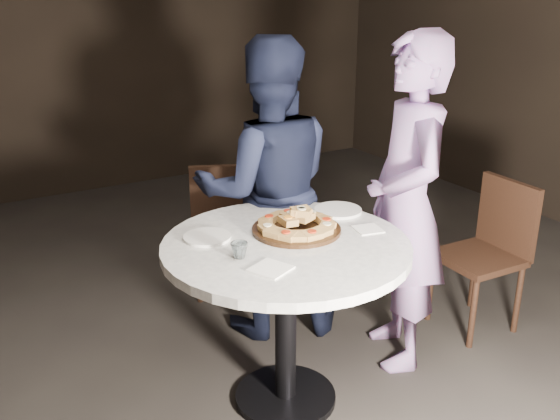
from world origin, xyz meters
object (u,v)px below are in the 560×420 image
serving_board (296,230)px  chair_far (226,219)px  water_glass (239,250)px  diner_navy (267,191)px  diner_teal (406,205)px  focaccia_pile (297,222)px  chair_right (490,244)px  table (286,274)px

serving_board → chair_far: chair_far is taller
water_glass → diner_navy: 0.84m
diner_teal → water_glass: bearing=-62.4°
focaccia_pile → chair_right: (1.22, -0.05, -0.36)m
diner_navy → diner_teal: bearing=147.2°
water_glass → chair_right: 1.61m
serving_board → diner_navy: (0.17, 0.55, -0.01)m
water_glass → chair_right: size_ratio=0.08×
chair_far → diner_teal: (0.46, -1.04, 0.32)m
diner_teal → serving_board: bearing=-71.2°
serving_board → diner_teal: (0.59, -0.04, 0.02)m
table → focaccia_pile: focaccia_pile is taller
serving_board → diner_navy: 0.57m
chair_far → diner_teal: bearing=137.2°
focaccia_pile → water_glass: bearing=-160.6°
serving_board → focaccia_pile: (0.00, 0.00, 0.03)m
table → diner_navy: diner_navy is taller
water_glass → diner_teal: (0.93, 0.08, -0.01)m
serving_board → focaccia_pile: bearing=40.5°
water_glass → focaccia_pile: bearing=19.4°
focaccia_pile → diner_teal: bearing=-4.3°
chair_far → diner_teal: size_ratio=0.52×
focaccia_pile → chair_far: bearing=82.7°
table → serving_board: size_ratio=2.99×
chair_far → diner_navy: size_ratio=0.54×
table → diner_navy: bearing=67.0°
chair_right → table: bearing=-86.1°
diner_navy → diner_teal: size_ratio=0.97×
serving_board → chair_right: size_ratio=0.47×
focaccia_pile → diner_teal: 0.59m
focaccia_pile → diner_navy: 0.57m
diner_teal → chair_far: bearing=-133.1°
serving_board → focaccia_pile: 0.03m
water_glass → diner_teal: diner_teal is taller
diner_teal → diner_navy: bearing=-121.3°
focaccia_pile → water_glass: (-0.34, -0.12, -0.01)m
serving_board → chair_right: chair_right is taller
serving_board → chair_far: size_ratio=0.46×
chair_far → chair_right: (1.09, -1.04, -0.02)m
water_glass → diner_navy: diner_navy is taller
table → focaccia_pile: (0.11, 0.08, 0.19)m
serving_board → water_glass: bearing=-160.8°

